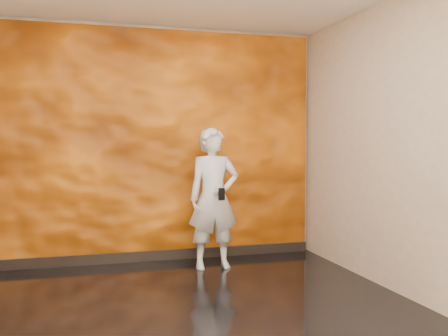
# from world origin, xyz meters

# --- Properties ---
(room) EXTENTS (4.02, 4.02, 2.81)m
(room) POSITION_xyz_m (0.00, 0.00, 1.40)
(room) COLOR black
(room) RESTS_ON ground
(feature_wall) EXTENTS (3.90, 0.06, 2.75)m
(feature_wall) POSITION_xyz_m (0.00, 1.96, 1.38)
(feature_wall) COLOR orange
(feature_wall) RESTS_ON ground
(baseboard) EXTENTS (3.90, 0.04, 0.12)m
(baseboard) POSITION_xyz_m (0.00, 1.92, 0.06)
(baseboard) COLOR black
(baseboard) RESTS_ON ground
(man) EXTENTS (0.58, 0.38, 1.58)m
(man) POSITION_xyz_m (0.58, 1.40, 0.79)
(man) COLOR #979AA5
(man) RESTS_ON ground
(phone) EXTENTS (0.07, 0.03, 0.14)m
(phone) POSITION_xyz_m (0.61, 1.16, 0.86)
(phone) COLOR black
(phone) RESTS_ON man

